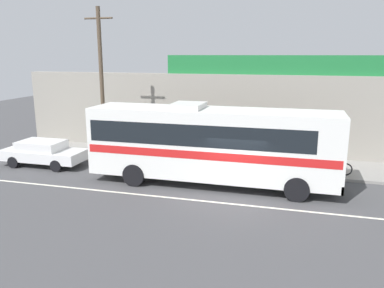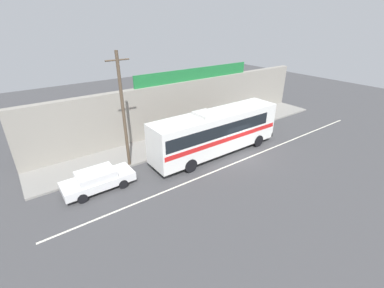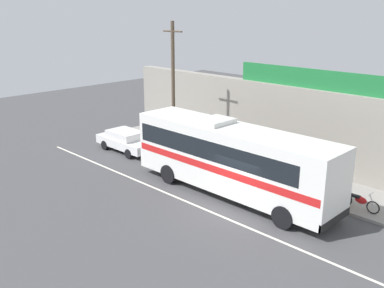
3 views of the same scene
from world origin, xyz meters
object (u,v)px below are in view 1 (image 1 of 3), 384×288
Objects in this scene: intercity_bus at (210,141)px; parked_car at (43,152)px; motorcycle_orange at (298,163)px; motorcycle_blue at (331,166)px; utility_pole at (102,83)px; pedestrian_by_curb at (228,143)px.

intercity_bus reaches higher than parked_car.
motorcycle_orange is at bearing 9.32° from parked_car.
parked_car is at bearing -172.41° from motorcycle_blue.
parked_car is 2.36× the size of motorcycle_blue.
motorcycle_blue is at bearing 7.59° from parked_car.
motorcycle_orange is at bearing 172.81° from motorcycle_blue.
utility_pole is at bearing -176.91° from motorcycle_orange.
intercity_bus is 6.56× the size of pedestrian_by_curb.
utility_pole reaches higher than motorcycle_blue.
utility_pole reaches higher than parked_car.
utility_pole is 4.24× the size of motorcycle_orange.
intercity_bus is 6.34m from motorcycle_blue.
parked_car is at bearing -150.34° from utility_pole.
motorcycle_blue is (12.15, 0.37, -3.84)m from utility_pole.
parked_car is 4.93m from utility_pole.
motorcycle_blue is at bearing 1.73° from utility_pole.
parked_car is 2.32× the size of motorcycle_orange.
intercity_bus is 1.38× the size of utility_pole.
motorcycle_orange and motorcycle_blue have the same top height.
intercity_bus is 5.10m from motorcycle_orange.
utility_pole is 11.25m from motorcycle_orange.
parked_car is 10.12m from pedestrian_by_curb.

